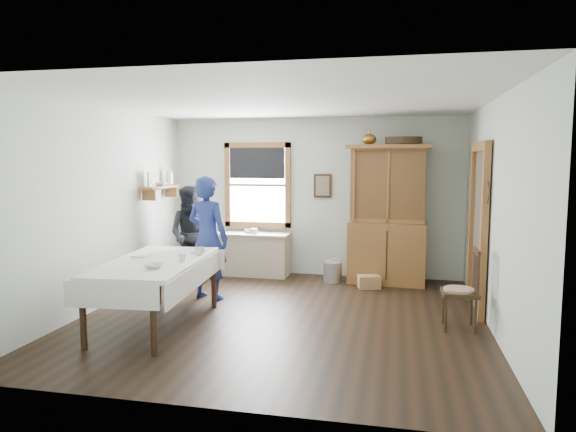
{
  "coord_description": "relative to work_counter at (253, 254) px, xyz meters",
  "views": [
    {
      "loc": [
        1.38,
        -6.21,
        1.98
      ],
      "look_at": [
        0.0,
        0.3,
        1.26
      ],
      "focal_mm": 32.0,
      "sensor_mm": 36.0,
      "label": 1
    }
  ],
  "objects": [
    {
      "name": "wicker_basket",
      "position": [
        2.03,
        -0.5,
        -0.27
      ],
      "size": [
        0.38,
        0.31,
        0.2
      ],
      "primitive_type": "cube",
      "rotation": [
        0.0,
        0.0,
        0.25
      ],
      "color": "#9F7948",
      "rests_on": "room"
    },
    {
      "name": "framed_picture",
      "position": [
        1.18,
        0.24,
        1.18
      ],
      "size": [
        0.3,
        0.04,
        0.4
      ],
      "primitive_type": "cube",
      "color": "#382313",
      "rests_on": "room"
    },
    {
      "name": "window",
      "position": [
        0.03,
        0.25,
        1.27
      ],
      "size": [
        1.18,
        0.07,
        1.48
      ],
      "color": "white",
      "rests_on": "room"
    },
    {
      "name": "shelf_bowl",
      "position": [
        -1.34,
        -0.67,
        1.23
      ],
      "size": [
        0.22,
        0.22,
        0.05
      ],
      "primitive_type": "imported",
      "color": "silver",
      "rests_on": "wall_shelf"
    },
    {
      "name": "rug_beater",
      "position": [
        3.48,
        -1.92,
        1.35
      ],
      "size": [
        0.01,
        0.27,
        0.27
      ],
      "primitive_type": "torus",
      "rotation": [
        0.0,
        1.57,
        0.0
      ],
      "color": "black",
      "rests_on": "room"
    },
    {
      "name": "room",
      "position": [
        1.03,
        -2.22,
        0.98
      ],
      "size": [
        5.01,
        5.01,
        2.7
      ],
      "color": "black",
      "rests_on": "ground"
    },
    {
      "name": "china_hutch",
      "position": [
        2.28,
        -0.1,
        0.75
      ],
      "size": [
        1.34,
        0.7,
        2.23
      ],
      "primitive_type": "cube",
      "rotation": [
        0.0,
        0.0,
        -0.06
      ],
      "color": "#9A5E2F",
      "rests_on": "room"
    },
    {
      "name": "work_counter",
      "position": [
        0.0,
        0.0,
        0.0
      ],
      "size": [
        1.29,
        0.51,
        0.74
      ],
      "primitive_type": "cube",
      "rotation": [
        0.0,
        0.0,
        -0.02
      ],
      "color": "tan",
      "rests_on": "room"
    },
    {
      "name": "counter_book",
      "position": [
        -0.15,
        0.07,
        0.38
      ],
      "size": [
        0.27,
        0.3,
        0.02
      ],
      "primitive_type": "imported",
      "rotation": [
        0.0,
        0.0,
        0.44
      ],
      "color": "#75684E",
      "rests_on": "work_counter"
    },
    {
      "name": "table_bowl",
      "position": [
        -0.19,
        -3.3,
        0.46
      ],
      "size": [
        0.25,
        0.25,
        0.05
      ],
      "primitive_type": "imported",
      "rotation": [
        0.0,
        0.0,
        -0.2
      ],
      "color": "silver",
      "rests_on": "dining_table"
    },
    {
      "name": "doorway",
      "position": [
        3.48,
        -1.37,
        0.79
      ],
      "size": [
        0.09,
        1.14,
        2.22
      ],
      "color": "#4C4236",
      "rests_on": "room"
    },
    {
      "name": "spindle_chair",
      "position": [
        3.16,
        -2.25,
        0.11
      ],
      "size": [
        0.45,
        0.45,
        0.97
      ],
      "primitive_type": "cube",
      "rotation": [
        0.0,
        0.0,
        0.02
      ],
      "color": "#382313",
      "rests_on": "room"
    },
    {
      "name": "woman_blue",
      "position": [
        -0.2,
        -1.6,
        0.45
      ],
      "size": [
        0.68,
        0.54,
        1.63
      ],
      "primitive_type": "imported",
      "rotation": [
        0.0,
        0.0,
        2.87
      ],
      "color": "navy",
      "rests_on": "room"
    },
    {
      "name": "dining_table",
      "position": [
        -0.37,
        -2.9,
        0.03
      ],
      "size": [
        1.21,
        2.08,
        0.8
      ],
      "primitive_type": "cube",
      "rotation": [
        0.0,
        0.0,
        0.08
      ],
      "color": "white",
      "rests_on": "room"
    },
    {
      "name": "table_cup_a",
      "position": [
        0.01,
        -2.47,
        0.48
      ],
      "size": [
        0.14,
        0.14,
        0.1
      ],
      "primitive_type": "imported",
      "rotation": [
        0.0,
        0.0,
        0.04
      ],
      "color": "silver",
      "rests_on": "dining_table"
    },
    {
      "name": "table_cup_b",
      "position": [
        -0.02,
        -2.92,
        0.48
      ],
      "size": [
        0.1,
        0.1,
        0.09
      ],
      "primitive_type": "imported",
      "rotation": [
        0.0,
        0.0,
        0.01
      ],
      "color": "silver",
      "rests_on": "dining_table"
    },
    {
      "name": "wall_shelf",
      "position": [
        -1.34,
        -0.68,
        1.2
      ],
      "size": [
        0.24,
        1.0,
        0.44
      ],
      "color": "#9A5E2F",
      "rests_on": "room"
    },
    {
      "name": "figure_dark",
      "position": [
        -0.8,
        -0.74,
        0.36
      ],
      "size": [
        0.75,
        0.6,
        1.46
      ],
      "primitive_type": "imported",
      "rotation": [
        0.0,
        0.0,
        0.08
      ],
      "color": "black",
      "rests_on": "room"
    },
    {
      "name": "counter_bowl",
      "position": [
        -0.04,
        0.02,
        0.4
      ],
      "size": [
        0.25,
        0.25,
        0.06
      ],
      "primitive_type": "imported",
      "rotation": [
        0.0,
        0.0,
        -0.31
      ],
      "color": "silver",
      "rests_on": "work_counter"
    },
    {
      "name": "pail",
      "position": [
        1.42,
        -0.2,
        -0.21
      ],
      "size": [
        0.4,
        0.4,
        0.32
      ],
      "primitive_type": "cube",
      "rotation": [
        0.0,
        0.0,
        -0.43
      ],
      "color": "#A1A4A9",
      "rests_on": "room"
    }
  ]
}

